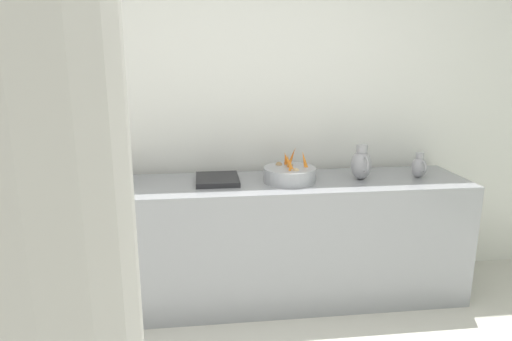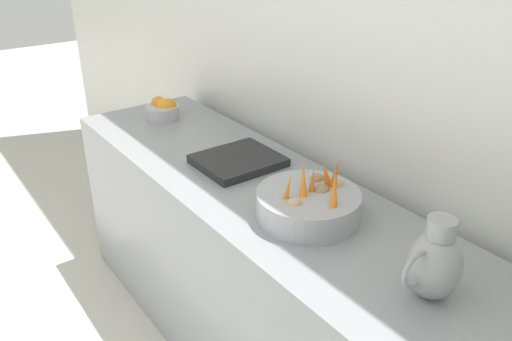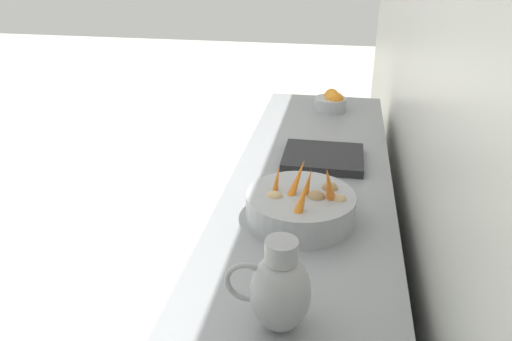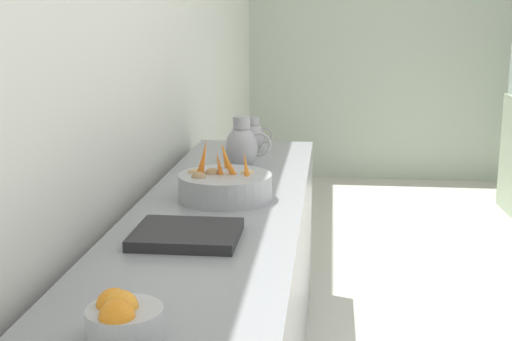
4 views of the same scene
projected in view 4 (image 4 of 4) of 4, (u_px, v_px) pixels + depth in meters
name	position (u px, v px, depth m)	size (l,w,h in m)	color
tile_wall_left	(138.00, 42.00, 3.08)	(0.10, 7.99, 3.00)	silver
prep_counter	(220.00, 316.00, 2.78)	(0.64, 2.77, 0.91)	gray
vegetable_colander	(224.00, 186.00, 2.77)	(0.37, 0.37, 0.23)	#9EA0A5
orange_bowl	(122.00, 317.00, 1.59)	(0.18, 0.18, 0.11)	#ADAFB5
metal_pitcher_tall	(242.00, 146.00, 3.26)	(0.21, 0.15, 0.25)	#939399
metal_pitcher_short	(254.00, 136.00, 3.69)	(0.16, 0.11, 0.19)	#939399
counter_sink_basin	(187.00, 234.00, 2.28)	(0.34, 0.30, 0.04)	#232326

